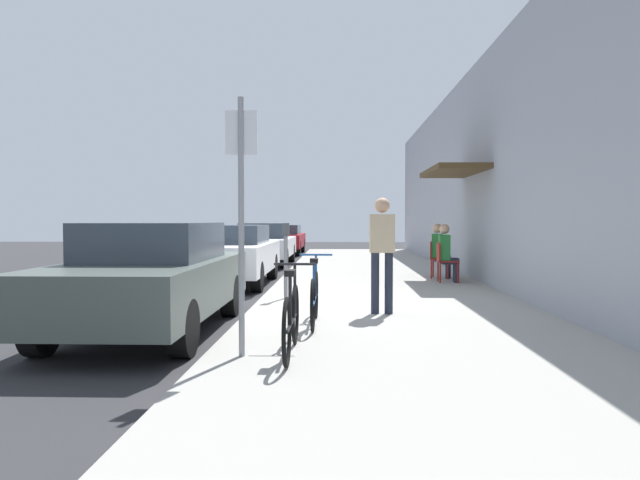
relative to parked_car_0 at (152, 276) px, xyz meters
The scene contains 16 objects.
ground_plane 2.28m from the parked_car_0, 59.32° to the left, with size 60.00×60.00×0.00m, color #2D2D30.
sidewalk_slab 5.15m from the parked_car_0, 49.00° to the left, with size 4.50×32.00×0.12m, color #9E9B93.
building_facade 7.15m from the parked_car_0, 33.95° to the left, with size 1.40×32.00×5.09m.
parked_car_0 is the anchor object (origin of this frame).
parked_car_1 5.70m from the parked_car_0, 90.00° to the left, with size 1.80×4.40×1.38m.
parked_car_2 11.67m from the parked_car_0, 90.00° to the left, with size 1.80×4.40×1.39m.
parked_car_3 17.80m from the parked_car_0, 90.00° to the left, with size 1.80×4.40×1.28m.
parking_meter 2.97m from the parked_car_0, 58.49° to the left, with size 0.12×0.10×1.32m.
street_sign 2.51m from the parked_car_0, 50.22° to the right, with size 0.32×0.06×2.60m.
bicycle_0 2.65m from the parked_car_0, 40.75° to the right, with size 0.46×1.71×0.90m.
bicycle_1 2.18m from the parked_car_0, ahead, with size 0.46×1.71×0.90m.
cafe_chair_0 7.14m from the parked_car_0, 47.62° to the left, with size 0.46×0.46×0.87m.
seated_patron_0 7.17m from the parked_car_0, 47.25° to the left, with size 0.44×0.37×1.29m.
cafe_chair_1 7.87m from the parked_car_0, 52.29° to the left, with size 0.54×0.54×0.87m.
seated_patron_1 7.89m from the parked_car_0, 51.88° to the left, with size 0.50×0.45×1.29m.
pedestrian_standing 3.26m from the parked_car_0, 16.01° to the left, with size 0.36×0.22×1.70m.
Camera 1 is at (1.38, -9.46, 1.49)m, focal length 32.61 mm.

